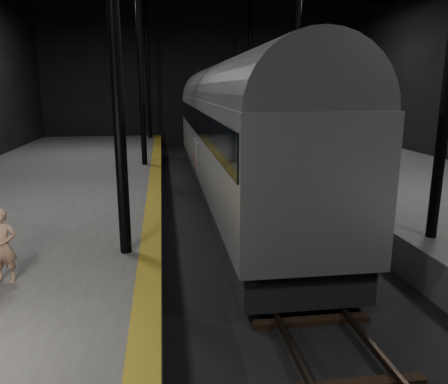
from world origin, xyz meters
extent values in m
plane|color=black|center=(0.00, 0.00, 0.00)|extent=(44.00, 44.00, 0.00)
cube|color=#4D4D4A|center=(-7.50, 0.00, 0.50)|extent=(9.00, 43.80, 1.00)
cube|color=brown|center=(-3.25, 0.00, 1.00)|extent=(0.50, 43.80, 0.01)
cube|color=#3F3328|center=(-0.72, 0.00, 0.17)|extent=(0.08, 43.00, 0.14)
cube|color=#3F3328|center=(0.72, 0.00, 0.17)|extent=(0.08, 43.00, 0.14)
cube|color=black|center=(0.00, 0.00, 0.06)|extent=(2.40, 42.00, 0.12)
cylinder|color=black|center=(-3.80, -4.00, 6.00)|extent=(0.26, 0.26, 10.00)
cylinder|color=black|center=(-3.80, 8.00, 6.00)|extent=(0.26, 0.26, 10.00)
cylinder|color=black|center=(3.80, 8.00, 6.00)|extent=(0.26, 0.26, 10.00)
cylinder|color=black|center=(-3.80, 20.00, 6.00)|extent=(0.26, 0.26, 10.00)
cylinder|color=black|center=(3.80, 20.00, 6.00)|extent=(0.26, 0.26, 10.00)
cube|color=#ABADB3|center=(0.00, 4.37, 2.68)|extent=(3.05, 21.04, 3.16)
cube|color=black|center=(0.00, 4.37, 0.70)|extent=(2.79, 20.62, 0.89)
cube|color=black|center=(0.00, 4.37, 3.42)|extent=(3.11, 20.73, 0.95)
cylinder|color=slate|center=(0.00, 4.37, 4.26)|extent=(2.99, 20.83, 2.99)
cube|color=black|center=(0.00, -3.00, 0.32)|extent=(1.89, 2.31, 0.37)
cube|color=black|center=(0.00, 11.73, 0.32)|extent=(1.89, 2.31, 0.37)
cube|color=silver|center=(-1.56, 3.32, 2.05)|extent=(0.04, 0.79, 1.10)
cube|color=silver|center=(-1.56, 4.58, 2.05)|extent=(0.04, 0.79, 1.10)
cylinder|color=#9E2613|center=(-1.58, 3.50, 1.79)|extent=(0.03, 0.27, 0.27)
cylinder|color=#9E2613|center=(-1.58, 4.77, 1.79)|extent=(0.03, 0.27, 0.27)
imported|color=tan|center=(-5.98, -5.29, 1.73)|extent=(0.58, 0.42, 1.46)
camera|label=1|loc=(-2.88, -13.70, 4.67)|focal=35.00mm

